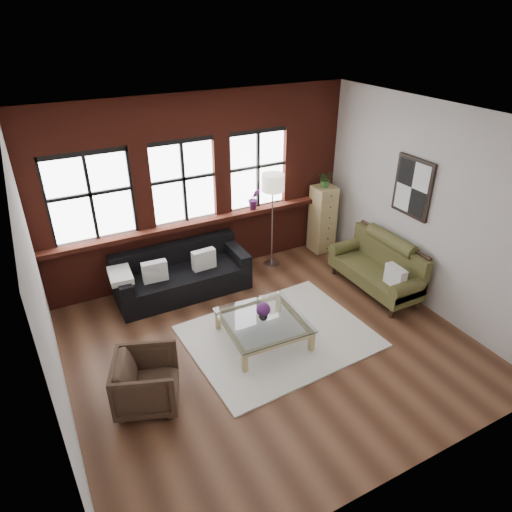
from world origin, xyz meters
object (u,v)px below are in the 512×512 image
dark_sofa (182,272)px  drawer_chest (322,219)px  vase (263,316)px  vintage_settee (376,266)px  armchair (147,381)px  floor_lamp (272,218)px  coffee_table (263,330)px

dark_sofa → drawer_chest: bearing=3.9°
vase → vintage_settee: bearing=7.5°
armchair → floor_lamp: bearing=-32.0°
dark_sofa → floor_lamp: floor_lamp is taller
vintage_settee → vase: 2.36m
dark_sofa → drawer_chest: 3.02m
dark_sofa → vintage_settee: (2.93, -1.47, 0.07)m
drawer_chest → floor_lamp: 1.23m
vintage_settee → armchair: size_ratio=2.33×
armchair → vase: size_ratio=5.57×
armchair → vase: (1.83, 0.40, 0.10)m
vase → dark_sofa: bearing=108.5°
dark_sofa → coffee_table: (0.60, -1.78, -0.22)m
coffee_table → vase: bearing=-135.0°
vase → floor_lamp: 2.32m
vintage_settee → dark_sofa: bearing=153.3°
armchair → coffee_table: size_ratio=0.66×
armchair → coffee_table: (1.83, 0.40, -0.16)m
coffee_table → dark_sofa: bearing=108.5°
floor_lamp → vase: bearing=-122.6°
armchair → coffee_table: 1.88m
vase → coffee_table: bearing=45.0°
vase → drawer_chest: 3.13m
floor_lamp → drawer_chest: bearing=4.0°
vintage_settee → drawer_chest: size_ratio=1.33×
vintage_settee → vase: bearing=-172.5°
vase → floor_lamp: (1.22, 1.91, 0.53)m
armchair → vase: bearing=-56.7°
floor_lamp → armchair: bearing=-142.9°
dark_sofa → armchair: (-1.23, -2.18, -0.06)m
coffee_table → floor_lamp: floor_lamp is taller
coffee_table → drawer_chest: drawer_chest is taller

